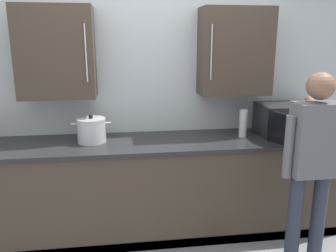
# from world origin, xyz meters

# --- Properties ---
(back_wall_tiled) EXTENTS (4.16, 0.44, 2.57)m
(back_wall_tiled) POSITION_xyz_m (0.00, 1.24, 1.40)
(back_wall_tiled) COLOR #B2BCC1
(back_wall_tiled) RESTS_ON ground_plane
(counter_unit) EXTENTS (3.57, 0.70, 0.93)m
(counter_unit) POSITION_xyz_m (0.00, 0.90, 0.46)
(counter_unit) COLOR #3D3328
(counter_unit) RESTS_ON ground_plane
(microwave_oven) EXTENTS (0.60, 0.80, 0.30)m
(microwave_oven) POSITION_xyz_m (1.33, 0.94, 1.08)
(microwave_oven) COLOR black
(microwave_oven) RESTS_ON counter_unit
(stock_pot) EXTENTS (0.36, 0.26, 0.25)m
(stock_pot) POSITION_xyz_m (-0.54, 0.95, 1.04)
(stock_pot) COLOR #B7BABF
(stock_pot) RESTS_ON counter_unit
(thermos_flask) EXTENTS (0.08, 0.08, 0.27)m
(thermos_flask) POSITION_xyz_m (0.89, 0.92, 1.07)
(thermos_flask) COLOR #B7BABF
(thermos_flask) RESTS_ON counter_unit
(person_figure) EXTENTS (0.48, 0.61, 1.62)m
(person_figure) POSITION_xyz_m (1.15, 0.13, 0.97)
(person_figure) COLOR #282D3D
(person_figure) RESTS_ON ground_plane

